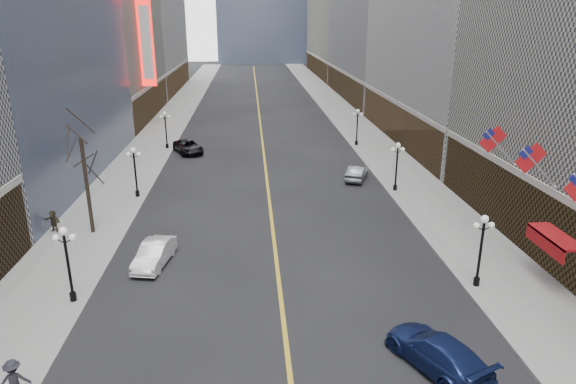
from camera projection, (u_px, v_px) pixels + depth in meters
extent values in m
cube|color=gray|center=(367.00, 138.00, 68.77)|extent=(6.00, 230.00, 0.15)
cube|color=gray|center=(155.00, 142.00, 66.80)|extent=(6.00, 230.00, 0.15)
cube|color=gold|center=(260.00, 125.00, 77.24)|extent=(0.25, 200.00, 0.02)
cube|color=#4E4034|center=(404.00, 122.00, 66.37)|extent=(2.80, 35.00, 5.00)
cube|color=#4E4034|center=(349.00, 85.00, 102.24)|extent=(2.80, 39.00, 5.00)
cube|color=#4E4034|center=(321.00, 66.00, 142.82)|extent=(2.80, 45.00, 5.00)
cube|color=#4E4034|center=(144.00, 102.00, 81.72)|extent=(2.80, 29.00, 5.00)
cube|color=#4E4034|center=(173.00, 78.00, 113.81)|extent=(2.80, 37.00, 5.00)
cylinder|color=black|center=(476.00, 281.00, 30.76)|extent=(0.36, 0.36, 0.50)
cylinder|color=black|center=(480.00, 255.00, 30.19)|extent=(0.16, 0.16, 4.00)
sphere|color=white|center=(485.00, 219.00, 29.45)|extent=(0.44, 0.44, 0.44)
sphere|color=white|center=(476.00, 225.00, 29.55)|extent=(0.36, 0.36, 0.36)
sphere|color=white|center=(492.00, 225.00, 29.61)|extent=(0.36, 0.36, 0.36)
cylinder|color=black|center=(395.00, 187.00, 47.75)|extent=(0.36, 0.36, 0.50)
cylinder|color=black|center=(396.00, 169.00, 47.18)|extent=(0.16, 0.16, 4.00)
sphere|color=white|center=(398.00, 145.00, 46.44)|extent=(0.44, 0.44, 0.44)
sphere|color=white|center=(393.00, 149.00, 46.53)|extent=(0.36, 0.36, 0.36)
sphere|color=white|center=(403.00, 149.00, 46.60)|extent=(0.36, 0.36, 0.36)
cylinder|color=black|center=(356.00, 143.00, 64.73)|extent=(0.36, 0.36, 0.50)
cylinder|color=black|center=(357.00, 129.00, 64.17)|extent=(0.16, 0.16, 4.00)
sphere|color=white|center=(358.00, 111.00, 63.43)|extent=(0.44, 0.44, 0.44)
sphere|color=white|center=(354.00, 114.00, 63.52)|extent=(0.36, 0.36, 0.36)
sphere|color=white|center=(361.00, 114.00, 63.59)|extent=(0.36, 0.36, 0.36)
cylinder|color=black|center=(73.00, 296.00, 29.10)|extent=(0.36, 0.36, 0.50)
cylinder|color=black|center=(69.00, 269.00, 28.54)|extent=(0.16, 0.16, 4.00)
sphere|color=white|center=(63.00, 231.00, 27.79)|extent=(0.44, 0.44, 0.44)
sphere|color=white|center=(56.00, 238.00, 27.89)|extent=(0.36, 0.36, 0.36)
sphere|color=white|center=(73.00, 237.00, 27.95)|extent=(0.36, 0.36, 0.36)
cylinder|color=black|center=(137.00, 194.00, 46.09)|extent=(0.36, 0.36, 0.50)
cylinder|color=black|center=(136.00, 175.00, 45.52)|extent=(0.16, 0.16, 4.00)
sphere|color=white|center=(133.00, 150.00, 44.78)|extent=(0.44, 0.44, 0.44)
sphere|color=white|center=(128.00, 154.00, 44.88)|extent=(0.36, 0.36, 0.36)
sphere|color=white|center=(139.00, 154.00, 44.94)|extent=(0.36, 0.36, 0.36)
cylinder|color=black|center=(167.00, 146.00, 63.08)|extent=(0.36, 0.36, 0.50)
cylinder|color=black|center=(166.00, 132.00, 62.51)|extent=(0.16, 0.16, 4.00)
sphere|color=white|center=(165.00, 113.00, 61.77)|extent=(0.44, 0.44, 0.44)
sphere|color=white|center=(161.00, 117.00, 61.87)|extent=(0.36, 0.36, 0.36)
sphere|color=white|center=(169.00, 117.00, 61.93)|extent=(0.36, 0.36, 0.36)
cylinder|color=#B2B2B7|center=(540.00, 168.00, 30.86)|extent=(2.49, 0.12, 2.49)
cube|color=red|center=(531.00, 158.00, 30.60)|extent=(1.94, 0.04, 1.94)
cube|color=navy|center=(526.00, 152.00, 30.46)|extent=(0.88, 0.06, 0.88)
cylinder|color=#B2B2B7|center=(501.00, 148.00, 35.58)|extent=(2.49, 0.12, 2.49)
cube|color=red|center=(493.00, 139.00, 35.32)|extent=(1.94, 0.04, 1.94)
cube|color=navy|center=(489.00, 134.00, 35.18)|extent=(0.88, 0.06, 0.88)
cube|color=maroon|center=(556.00, 236.00, 30.17)|extent=(1.40, 4.00, 0.15)
cube|color=maroon|center=(545.00, 243.00, 30.25)|extent=(0.10, 4.00, 0.90)
cube|color=red|center=(146.00, 43.00, 72.26)|extent=(2.00, 0.50, 12.00)
cube|color=white|center=(147.00, 43.00, 72.26)|extent=(1.40, 0.55, 10.00)
cylinder|color=#2D231C|center=(87.00, 186.00, 37.34)|extent=(0.28, 0.28, 7.20)
imported|color=white|center=(154.00, 254.00, 33.49)|extent=(2.42, 4.88, 1.54)
imported|color=black|center=(188.00, 147.00, 61.22)|extent=(4.47, 6.07, 1.53)
imported|color=navy|center=(437.00, 352.00, 23.59)|extent=(4.44, 6.06, 1.63)
imported|color=#4B4F53|center=(357.00, 172.00, 51.16)|extent=(3.18, 4.86, 1.51)
imported|color=black|center=(14.00, 380.00, 21.34)|extent=(1.31, 0.78, 1.90)
imported|color=#322A1B|center=(53.00, 221.00, 38.34)|extent=(1.57, 1.09, 1.66)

